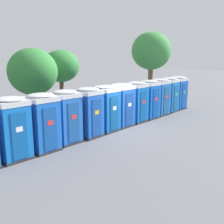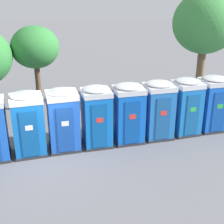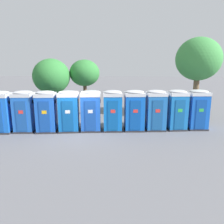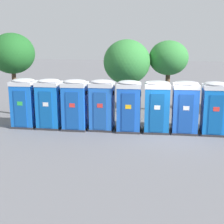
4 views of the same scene
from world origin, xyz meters
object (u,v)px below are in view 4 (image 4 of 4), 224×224
(portapotty_5, at_px, (157,106))
(portapotty_1, at_px, (50,103))
(portapotty_0, at_px, (25,103))
(street_tree_1, at_px, (12,54))
(portapotty_2, at_px, (75,104))
(portapotty_7, at_px, (214,108))
(portapotty_3, at_px, (102,105))
(street_tree_0, at_px, (127,62))
(street_tree_2, at_px, (169,58))
(portapotty_6, at_px, (185,107))
(portapotty_4, at_px, (129,106))

(portapotty_5, bearing_deg, portapotty_1, -173.76)
(portapotty_0, height_order, portapotty_1, same)
(street_tree_1, bearing_deg, portapotty_2, -25.40)
(portapotty_7, bearing_deg, portapotty_5, -173.62)
(portapotty_0, relative_size, portapotty_3, 1.00)
(portapotty_2, xyz_separation_m, street_tree_1, (-4.77, 2.26, 2.39))
(portapotty_0, relative_size, portapotty_2, 1.00)
(portapotty_3, bearing_deg, street_tree_0, 84.32)
(street_tree_0, bearing_deg, portapotty_3, -95.68)
(portapotty_5, xyz_separation_m, street_tree_2, (0.14, 4.83, 2.08))
(portapotty_6, bearing_deg, portapotty_2, -172.82)
(portapotty_2, distance_m, street_tree_2, 7.10)
(portapotty_0, height_order, portapotty_5, same)
(street_tree_2, bearing_deg, portapotty_5, -91.71)
(portapotty_0, xyz_separation_m, portapotty_4, (5.43, 0.52, 0.00))
(portapotty_1, height_order, portapotty_3, same)
(portapotty_3, relative_size, portapotty_4, 1.00)
(portapotty_0, bearing_deg, street_tree_2, 38.65)
(street_tree_0, bearing_deg, portapotty_2, -111.77)
(portapotty_2, xyz_separation_m, street_tree_0, (1.75, 4.39, 1.87))
(portapotty_4, distance_m, street_tree_1, 8.09)
(portapotty_4, relative_size, street_tree_0, 0.56)
(portapotty_2, xyz_separation_m, street_tree_2, (4.20, 5.33, 2.08))
(portapotty_5, bearing_deg, street_tree_2, 88.29)
(portapotty_3, distance_m, street_tree_1, 6.86)
(portapotty_3, xyz_separation_m, street_tree_1, (-6.11, 2.00, 2.39))
(portapotty_3, height_order, portapotty_6, same)
(portapotty_0, distance_m, portapotty_1, 1.36)
(street_tree_0, relative_size, street_tree_2, 1.01)
(street_tree_2, bearing_deg, portapotty_6, -75.44)
(portapotty_3, distance_m, portapotty_7, 5.45)
(portapotty_5, distance_m, street_tree_1, 9.31)
(portapotty_3, height_order, street_tree_2, street_tree_2)
(portapotty_2, height_order, portapotty_6, same)
(portapotty_5, relative_size, street_tree_1, 0.52)
(portapotty_0, height_order, street_tree_2, street_tree_2)
(portapotty_2, bearing_deg, street_tree_0, 68.23)
(portapotty_4, distance_m, street_tree_0, 4.59)
(portapotty_1, height_order, portapotty_6, same)
(portapotty_2, bearing_deg, portapotty_5, 7.02)
(portapotty_3, distance_m, street_tree_0, 4.55)
(portapotty_1, relative_size, portapotty_4, 1.00)
(portapotty_4, bearing_deg, portapotty_7, 6.92)
(portapotty_1, distance_m, portapotty_3, 2.73)
(portapotty_0, relative_size, portapotty_6, 1.00)
(portapotty_1, relative_size, portapotty_3, 1.00)
(portapotty_4, relative_size, street_tree_2, 0.57)
(portapotty_7, xyz_separation_m, street_tree_0, (-5.01, 3.59, 1.87))
(portapotty_0, height_order, portapotty_4, same)
(portapotty_4, relative_size, portapotty_7, 1.00)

